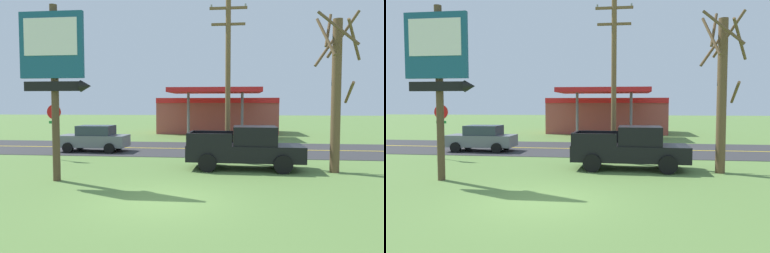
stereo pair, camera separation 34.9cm
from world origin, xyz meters
TOP-DOWN VIEW (x-y plane):
  - ground_plane at (0.00, 0.00)m, footprint 180.00×180.00m
  - road_asphalt at (0.00, 13.00)m, footprint 140.00×8.00m
  - road_centre_line at (0.00, 13.00)m, footprint 126.00×0.20m
  - motel_sign at (-4.60, 2.41)m, footprint 2.75×0.54m
  - stop_sign at (-7.36, 7.63)m, footprint 0.80×0.08m
  - utility_pole at (1.85, 7.83)m, footprint 1.89×0.26m
  - bare_tree at (6.51, 5.49)m, footprint 2.03×2.03m
  - gas_station at (0.55, 27.14)m, footprint 12.00×11.50m
  - pickup_black_parked_on_lawn at (2.72, 5.89)m, footprint 5.25×2.34m
  - car_grey_near_lane at (-6.48, 11.00)m, footprint 4.20×2.00m

SIDE VIEW (x-z plane):
  - ground_plane at x=0.00m, z-range 0.00..0.00m
  - road_asphalt at x=0.00m, z-range 0.00..0.02m
  - road_centre_line at x=0.00m, z-range 0.02..0.03m
  - car_grey_near_lane at x=-6.48m, z-range 0.01..1.65m
  - pickup_black_parked_on_lawn at x=2.72m, z-range -0.02..1.94m
  - gas_station at x=0.55m, z-range -0.26..4.14m
  - stop_sign at x=-7.36m, z-range 0.55..3.50m
  - bare_tree at x=6.51m, z-range 0.16..7.13m
  - utility_pole at x=1.85m, z-range 0.29..8.56m
  - motel_sign at x=-4.60m, z-range 1.14..7.84m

